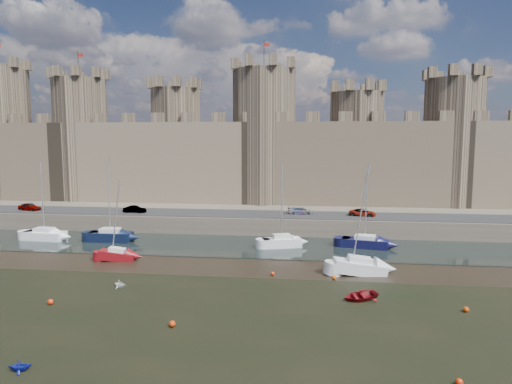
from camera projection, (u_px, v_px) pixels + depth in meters
ground at (172, 319)px, 34.86m from camera, size 160.00×160.00×0.00m
seaweed_patch at (144, 356)px, 28.95m from camera, size 70.00×34.00×0.01m
water_channel at (229, 246)px, 58.52m from camera, size 160.00×12.00×0.08m
quay at (260, 199)px, 93.87m from camera, size 160.00×60.00×2.50m
road at (241, 214)px, 68.08m from camera, size 160.00×7.00×0.10m
castle at (249, 150)px, 80.90m from camera, size 108.50×11.00×29.00m
car_0 at (30, 207)px, 71.03m from camera, size 3.94×2.38×1.26m
car_1 at (135, 209)px, 68.87m from camera, size 3.44×1.33×1.12m
car_2 at (301, 211)px, 67.61m from camera, size 3.80×1.57×1.10m
car_3 at (363, 213)px, 66.01m from camera, size 4.11×2.46×1.07m
sailboat_0 at (44, 234)px, 61.64m from camera, size 5.77×2.67×10.48m
sailboat_1 at (110, 235)px, 60.70m from camera, size 5.70×2.25×11.40m
sailboat_2 at (282, 241)px, 57.50m from camera, size 5.18×3.27×10.44m
sailboat_3 at (365, 242)px, 57.34m from camera, size 6.03×3.39×9.98m
sailboat_4 at (117, 254)px, 51.49m from camera, size 4.10×1.97×9.25m
sailboat_5 at (360, 266)px, 46.32m from camera, size 5.48×2.69×11.35m
dinghy_1 at (20, 366)px, 26.98m from camera, size 1.59×1.47×0.70m
dinghy_3 at (120, 284)px, 42.11m from camera, size 1.71×1.62×0.71m
dinghy_4 at (360, 297)px, 38.82m from camera, size 3.67×3.21×0.63m
buoy_0 at (50, 302)px, 37.80m from camera, size 0.49×0.49×0.49m
buoy_1 at (273, 274)px, 45.80m from camera, size 0.41×0.41×0.41m
buoy_2 at (459, 382)px, 25.42m from camera, size 0.43×0.43×0.43m
buoy_3 at (334, 278)px, 44.48m from camera, size 0.45×0.45×0.45m
buoy_4 at (172, 324)px, 33.34m from camera, size 0.48×0.48×0.48m
buoy_5 at (466, 309)px, 36.19m from camera, size 0.45×0.45×0.45m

